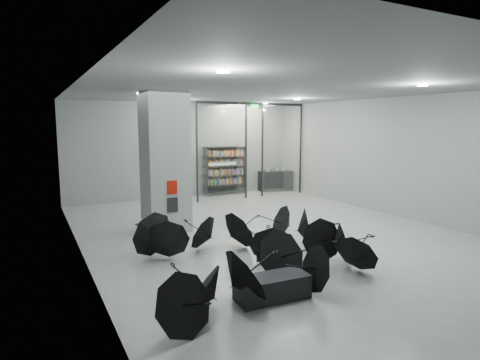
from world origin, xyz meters
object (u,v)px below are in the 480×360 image
column (165,162)px  shop_counter (275,181)px  bookshelf (225,171)px  umbrella_cluster (257,255)px  bench (272,287)px

column → shop_counter: column is taller
bookshelf → shop_counter: bookshelf is taller
bookshelf → shop_counter: size_ratio=1.37×
umbrella_cluster → shop_counter: bearing=55.1°
bookshelf → umbrella_cluster: size_ratio=0.40×
umbrella_cluster → bookshelf: bearing=68.3°
bench → bookshelf: (4.03, 10.29, 0.85)m
column → shop_counter: size_ratio=2.58×
column → umbrella_cluster: (0.68, -4.13, -1.69)m
bench → bookshelf: 11.08m
bookshelf → umbrella_cluster: (-3.53, -8.88, -0.75)m
column → umbrella_cluster: column is taller
bench → bookshelf: bookshelf is taller
shop_counter → column: bearing=-134.7°
column → bench: 5.83m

